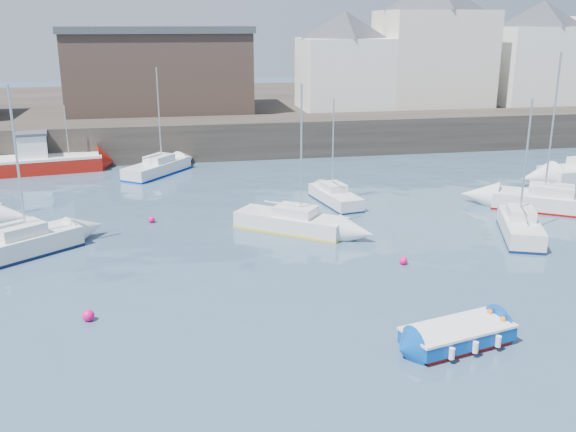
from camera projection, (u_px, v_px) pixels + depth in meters
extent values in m
plane|color=#2D4760|center=(356.00, 363.00, 21.15)|extent=(220.00, 220.00, 0.00)
cube|color=#28231E|center=(236.00, 137.00, 53.59)|extent=(90.00, 5.00, 3.00)
cube|color=#28231E|center=(218.00, 110.00, 70.53)|extent=(90.00, 32.00, 2.80)
cube|color=beige|center=(432.00, 59.00, 62.08)|extent=(10.00, 8.00, 9.00)
cube|color=white|center=(538.00, 66.00, 63.81)|extent=(9.00, 7.00, 7.50)
pyramid|color=#3A3D44|center=(543.00, 13.00, 62.36)|extent=(11.88, 11.88, 2.45)
cube|color=white|center=(344.00, 74.00, 60.35)|extent=(8.00, 7.00, 6.50)
pyramid|color=#3A3D44|center=(345.00, 24.00, 59.05)|extent=(11.14, 11.14, 2.45)
cube|color=#3D2D26|center=(160.00, 73.00, 58.63)|extent=(16.00, 10.00, 7.00)
cube|color=#3A3D44|center=(158.00, 29.00, 57.52)|extent=(16.40, 10.40, 0.60)
cube|color=#9A130A|center=(457.00, 343.00, 22.29)|extent=(3.78, 2.28, 0.18)
cube|color=#05429F|center=(458.00, 335.00, 22.19)|extent=(4.13, 2.54, 0.48)
cube|color=white|center=(458.00, 327.00, 22.11)|extent=(4.21, 2.59, 0.09)
cube|color=white|center=(458.00, 333.00, 22.17)|extent=(3.26, 1.88, 0.44)
cube|color=tan|center=(458.00, 330.00, 22.14)|extent=(0.55, 1.18, 0.07)
cylinder|color=white|center=(418.00, 330.00, 22.60)|extent=(0.20, 0.20, 0.38)
cylinder|color=white|center=(452.00, 354.00, 21.00)|extent=(0.20, 0.20, 0.38)
cylinder|color=white|center=(441.00, 325.00, 23.00)|extent=(0.20, 0.20, 0.38)
cylinder|color=white|center=(475.00, 347.00, 21.40)|extent=(0.20, 0.20, 0.38)
cylinder|color=white|center=(462.00, 319.00, 23.40)|extent=(0.20, 0.20, 0.38)
cylinder|color=white|center=(498.00, 341.00, 21.80)|extent=(0.20, 0.20, 0.38)
cube|color=#9A130A|center=(50.00, 165.00, 48.00)|extent=(7.69, 3.89, 1.01)
cube|color=white|center=(50.00, 157.00, 47.83)|extent=(7.69, 3.89, 0.18)
cube|color=white|center=(32.00, 146.00, 47.20)|extent=(2.29, 2.13, 1.65)
cube|color=#3A3D44|center=(31.00, 133.00, 46.93)|extent=(2.50, 2.35, 0.18)
cylinder|color=silver|center=(66.00, 130.00, 47.72)|extent=(0.09, 0.09, 3.67)
cube|color=silver|center=(15.00, 247.00, 30.54)|extent=(6.08, 5.34, 1.01)
cube|color=#0D1939|center=(16.00, 256.00, 30.67)|extent=(6.14, 5.39, 0.13)
cube|color=silver|center=(19.00, 230.00, 30.54)|extent=(2.61, 2.49, 0.56)
cylinder|color=silver|center=(17.00, 162.00, 29.81)|extent=(0.11, 0.11, 7.09)
cube|color=silver|center=(291.00, 223.00, 34.42)|extent=(5.96, 5.17, 0.90)
cube|color=gold|center=(291.00, 230.00, 34.53)|extent=(6.02, 5.22, 0.12)
cube|color=silver|center=(296.00, 211.00, 34.09)|extent=(2.55, 2.42, 0.50)
cylinder|color=silver|center=(301.00, 152.00, 33.02)|extent=(0.10, 0.10, 6.92)
cube|color=silver|center=(520.00, 228.00, 33.41)|extent=(3.57, 5.60, 0.96)
cube|color=#0A1740|center=(519.00, 236.00, 33.53)|extent=(3.60, 5.66, 0.13)
cube|color=silver|center=(521.00, 213.00, 33.44)|extent=(1.88, 2.21, 0.53)
cylinder|color=silver|center=(526.00, 159.00, 32.87)|extent=(0.11, 0.11, 6.15)
cube|color=silver|center=(556.00, 203.00, 37.97)|extent=(7.18, 5.84, 0.98)
cube|color=#8D0306|center=(555.00, 210.00, 38.10)|extent=(7.25, 5.90, 0.13)
cube|color=silver|center=(551.00, 190.00, 37.88)|extent=(3.02, 2.80, 0.55)
cylinder|color=silver|center=(553.00, 125.00, 36.90)|extent=(0.11, 0.11, 8.18)
cube|color=silver|center=(335.00, 197.00, 39.55)|extent=(2.40, 5.04, 0.79)
cube|color=#0A1A40|center=(335.00, 203.00, 39.65)|extent=(2.42, 5.09, 0.11)
cube|color=silver|center=(334.00, 187.00, 39.59)|extent=(1.45, 1.88, 0.44)
cylinder|color=silver|center=(333.00, 145.00, 39.06)|extent=(0.09, 0.09, 5.57)
cube|color=silver|center=(157.00, 168.00, 47.09)|extent=(5.09, 5.85, 0.89)
cube|color=#0023AB|center=(157.00, 174.00, 47.20)|extent=(5.14, 5.91, 0.12)
cube|color=silver|center=(159.00, 159.00, 47.14)|extent=(2.38, 2.51, 0.49)
cylinder|color=silver|center=(159.00, 115.00, 46.47)|extent=(0.10, 0.10, 6.80)
sphere|color=#F90966|center=(89.00, 321.00, 24.17)|extent=(0.46, 0.46, 0.46)
sphere|color=#F90966|center=(403.00, 264.00, 29.76)|extent=(0.38, 0.38, 0.38)
sphere|color=#F90966|center=(152.00, 222.00, 35.94)|extent=(0.37, 0.37, 0.37)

